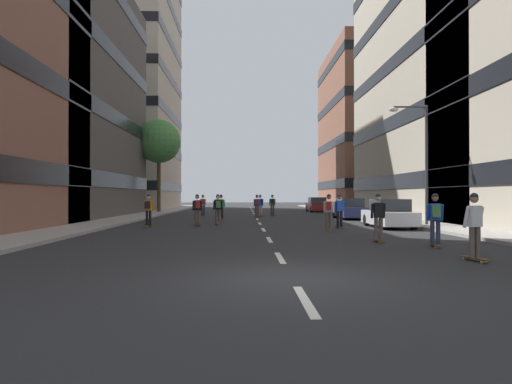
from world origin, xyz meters
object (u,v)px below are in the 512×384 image
(parked_car_mid, at_px, (389,214))
(skater_6, at_px, (475,223))
(skater_2, at_px, (221,205))
(skater_9, at_px, (218,207))
(skater_10, at_px, (218,205))
(skater_12, at_px, (148,208))
(streetlamp_right, at_px, (420,151))
(skater_11, at_px, (329,210))
(skater_3, at_px, (257,205))
(skater_4, at_px, (435,216))
(street_tree_near, at_px, (159,142))
(parked_car_near, at_px, (350,209))
(skater_7, at_px, (378,215))
(skater_1, at_px, (260,204))
(skater_8, at_px, (272,204))
(parked_car_far, at_px, (317,205))
(skater_13, at_px, (203,204))
(skater_5, at_px, (339,209))
(skater_0, at_px, (197,208))

(parked_car_mid, bearing_deg, skater_6, -98.12)
(skater_2, relative_size, skater_9, 1.00)
(skater_10, bearing_deg, skater_12, -108.82)
(parked_car_mid, distance_m, streetlamp_right, 3.95)
(skater_10, distance_m, skater_11, 13.66)
(skater_3, height_order, skater_4, same)
(parked_car_mid, height_order, street_tree_near, street_tree_near)
(parked_car_near, bearing_deg, skater_12, -148.40)
(skater_10, bearing_deg, skater_7, -68.63)
(parked_car_mid, bearing_deg, skater_1, 116.18)
(skater_3, xyz_separation_m, skater_9, (-2.52, -7.54, 0.00))
(parked_car_near, bearing_deg, skater_1, 146.72)
(skater_8, relative_size, skater_12, 1.00)
(skater_7, bearing_deg, skater_8, 96.65)
(parked_car_far, xyz_separation_m, street_tree_near, (-15.99, -2.99, 6.27))
(skater_6, bearing_deg, skater_13, 109.86)
(parked_car_near, relative_size, skater_5, 2.47)
(skater_7, bearing_deg, skater_2, 112.41)
(parked_car_near, height_order, skater_13, skater_13)
(street_tree_near, bearing_deg, skater_0, -73.12)
(skater_2, xyz_separation_m, skater_9, (0.12, -5.99, 0.00))
(skater_4, bearing_deg, skater_13, 113.00)
(skater_0, height_order, skater_5, same)
(street_tree_near, relative_size, skater_7, 5.05)
(parked_car_mid, distance_m, skater_4, 9.09)
(skater_1, relative_size, skater_12, 1.00)
(skater_3, xyz_separation_m, skater_11, (3.13, -12.12, 0.00))
(skater_6, bearing_deg, skater_2, 110.21)
(skater_12, bearing_deg, skater_1, 61.62)
(skater_3, relative_size, skater_5, 1.00)
(skater_8, bearing_deg, skater_0, -111.91)
(skater_5, relative_size, skater_9, 1.00)
(street_tree_near, distance_m, skater_11, 26.11)
(parked_car_far, distance_m, skater_3, 14.69)
(parked_car_near, xyz_separation_m, street_tree_near, (-15.99, 11.49, 6.27))
(parked_car_mid, xyz_separation_m, skater_10, (-9.67, 10.29, 0.32))
(skater_6, distance_m, skater_10, 23.74)
(parked_car_far, bearing_deg, skater_8, -120.08)
(parked_car_mid, bearing_deg, skater_0, 171.30)
(street_tree_near, bearing_deg, skater_6, -66.20)
(skater_3, height_order, skater_11, same)
(parked_car_mid, xyz_separation_m, skater_4, (-1.40, -8.97, 0.32))
(skater_12, bearing_deg, skater_5, -7.51)
(parked_car_mid, relative_size, skater_4, 2.47)
(parked_car_far, height_order, skater_6, skater_6)
(street_tree_near, xyz_separation_m, skater_12, (3.10, -19.43, -5.95))
(parked_car_near, relative_size, skater_2, 2.47)
(skater_1, xyz_separation_m, skater_11, (2.77, -14.86, 0.00))
(skater_5, xyz_separation_m, skater_6, (1.03, -11.57, 0.00))
(parked_car_near, height_order, skater_10, skater_10)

